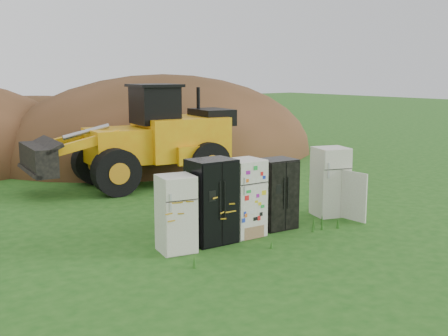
% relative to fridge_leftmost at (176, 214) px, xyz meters
% --- Properties ---
extents(ground, '(120.00, 120.00, 0.00)m').
position_rel_fridge_leftmost_xyz_m(ground, '(2.46, 0.03, -0.81)').
color(ground, '#1D5015').
rests_on(ground, ground).
extents(fridge_leftmost, '(0.84, 0.82, 1.61)m').
position_rel_fridge_leftmost_xyz_m(fridge_leftmost, '(0.00, 0.00, 0.00)').
color(fridge_leftmost, white).
rests_on(fridge_leftmost, ground).
extents(fridge_black_side, '(1.01, 0.82, 1.85)m').
position_rel_fridge_leftmost_xyz_m(fridge_black_side, '(0.96, 0.05, 0.12)').
color(fridge_black_side, black).
rests_on(fridge_black_side, ground).
extents(fridge_sticker, '(0.83, 0.77, 1.76)m').
position_rel_fridge_leftmost_xyz_m(fridge_sticker, '(1.86, 0.02, 0.08)').
color(fridge_sticker, white).
rests_on(fridge_sticker, ground).
extents(fridge_dark_mid, '(0.92, 0.78, 1.67)m').
position_rel_fridge_leftmost_xyz_m(fridge_dark_mid, '(2.85, 0.03, 0.03)').
color(fridge_dark_mid, black).
rests_on(fridge_dark_mid, ground).
extents(fridge_open_door, '(1.01, 0.97, 1.78)m').
position_rel_fridge_leftmost_xyz_m(fridge_open_door, '(4.78, 0.05, 0.08)').
color(fridge_open_door, white).
rests_on(fridge_open_door, ground).
extents(wheel_loader, '(7.12, 3.65, 3.29)m').
position_rel_fridge_leftmost_xyz_m(wheel_loader, '(2.52, 6.46, 0.84)').
color(wheel_loader, gold).
rests_on(wheel_loader, ground).
extents(dirt_mound_right, '(14.81, 10.86, 7.15)m').
position_rel_fridge_leftmost_xyz_m(dirt_mound_right, '(6.92, 11.62, -0.81)').
color(dirt_mound_right, '#402A14').
rests_on(dirt_mound_right, ground).
extents(dirt_mound_back, '(16.45, 10.97, 5.12)m').
position_rel_fridge_leftmost_xyz_m(dirt_mound_back, '(2.46, 17.24, -0.81)').
color(dirt_mound_back, '#402A14').
rests_on(dirt_mound_back, ground).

